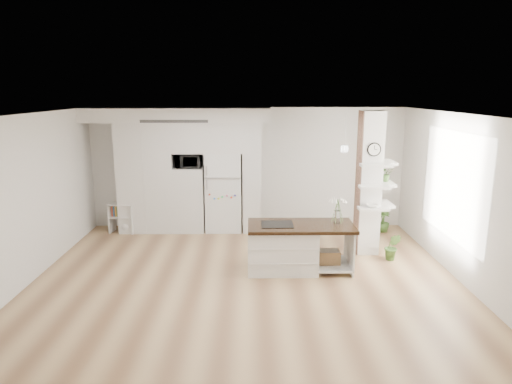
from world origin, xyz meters
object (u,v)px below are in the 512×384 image
bookshelf (124,220)px  floor_plant_a (392,247)px  refrigerator (224,192)px  kitchen_island (289,246)px

bookshelf → floor_plant_a: bearing=-8.4°
refrigerator → bookshelf: refrigerator is taller
refrigerator → kitchen_island: refrigerator is taller
kitchen_island → floor_plant_a: 1.99m
bookshelf → floor_plant_a: bookshelf is taller
bookshelf → kitchen_island: bearing=-22.7°
refrigerator → floor_plant_a: refrigerator is taller
refrigerator → floor_plant_a: bearing=-31.1°
kitchen_island → floor_plant_a: (1.94, 0.43, -0.18)m
bookshelf → refrigerator: bearing=14.4°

